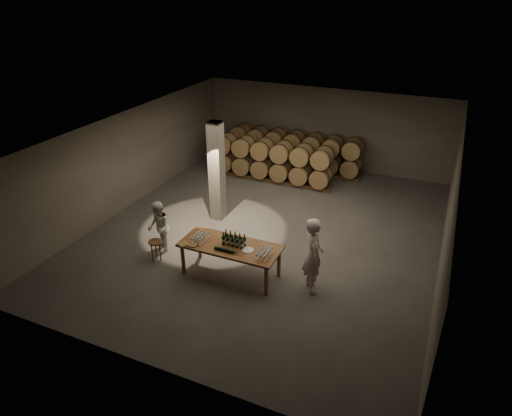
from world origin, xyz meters
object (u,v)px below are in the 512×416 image
at_px(tasting_table, 230,248).
at_px(person_woman, 159,227).
at_px(bottle_cluster, 234,241).
at_px(person_man, 313,255).
at_px(plate, 248,250).
at_px(stool, 155,245).
at_px(notebook_near, 192,245).

bearing_deg(tasting_table, person_woman, 174.61).
height_order(bottle_cluster, person_man, person_man).
bearing_deg(plate, person_man, 9.88).
distance_m(bottle_cluster, plate, 0.46).
relative_size(stool, person_woman, 0.40).
relative_size(tasting_table, person_woman, 1.69).
height_order(plate, person_woman, person_woman).
bearing_deg(tasting_table, bottle_cluster, 29.98).
distance_m(tasting_table, notebook_near, 0.97).
height_order(tasting_table, notebook_near, notebook_near).
bearing_deg(stool, person_man, 6.19).
bearing_deg(person_man, person_woman, 59.05).
bearing_deg(person_man, plate, 68.76).
relative_size(bottle_cluster, stool, 0.99).
bearing_deg(stool, notebook_near, -7.90).
bearing_deg(plate, notebook_near, -165.23).
xyz_separation_m(tasting_table, bottle_cluster, (0.09, 0.05, 0.23)).
bearing_deg(tasting_table, stool, -173.88).
xyz_separation_m(tasting_table, notebook_near, (-0.87, -0.41, 0.12)).
height_order(tasting_table, person_man, person_man).
xyz_separation_m(stool, person_man, (4.31, 0.47, 0.50)).
distance_m(tasting_table, person_woman, 2.36).
relative_size(tasting_table, stool, 4.23).
height_order(tasting_table, stool, tasting_table).
distance_m(stool, person_woman, 0.55).
relative_size(tasting_table, plate, 8.72).
bearing_deg(bottle_cluster, person_woman, 175.97).
distance_m(plate, notebook_near, 1.44).
bearing_deg(person_woman, notebook_near, 25.05).
relative_size(plate, stool, 0.48).
xyz_separation_m(plate, person_woman, (-2.86, 0.27, -0.14)).
bearing_deg(notebook_near, tasting_table, 19.30).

